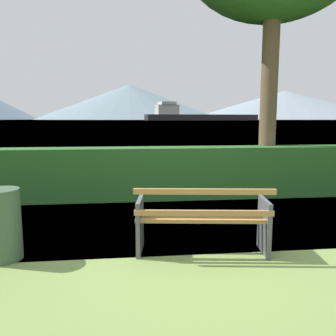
{
  "coord_description": "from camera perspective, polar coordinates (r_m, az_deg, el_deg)",
  "views": [
    {
      "loc": [
        -0.88,
        -4.09,
        1.66
      ],
      "look_at": [
        0.0,
        3.84,
        0.51
      ],
      "focal_mm": 36.82,
      "sensor_mm": 36.0,
      "label": 1
    }
  ],
  "objects": [
    {
      "name": "water_surface",
      "position": [
        313.98,
        -6.22,
        7.86
      ],
      "size": [
        620.0,
        620.0,
        0.0
      ],
      "primitive_type": "plane",
      "color": "#6B8EA3",
      "rests_on": "ground_plane"
    },
    {
      "name": "cargo_ship_large",
      "position": [
        297.85,
        4.29,
        8.69
      ],
      "size": [
        99.47,
        30.2,
        15.32
      ],
      "color": "#232328",
      "rests_on": "water_surface"
    },
    {
      "name": "trash_bin",
      "position": [
        4.55,
        -25.82,
        -8.43
      ],
      "size": [
        0.44,
        0.44,
        0.85
      ],
      "primitive_type": "cylinder",
      "color": "#385138",
      "rests_on": "ground_plane"
    },
    {
      "name": "distant_hills",
      "position": [
        563.6,
        -15.95,
        11.28
      ],
      "size": [
        906.77,
        342.73,
        88.29
      ],
      "color": "slate",
      "rests_on": "ground_plane"
    },
    {
      "name": "park_bench",
      "position": [
        4.31,
        5.69,
        -8.55
      ],
      "size": [
        1.69,
        0.77,
        0.87
      ],
      "color": "#A0703F",
      "rests_on": "ground_plane"
    },
    {
      "name": "ground_plane",
      "position": [
        4.5,
        5.55,
        -13.5
      ],
      "size": [
        1400.0,
        1400.0,
        0.0
      ],
      "primitive_type": "plane",
      "color": "olive"
    },
    {
      "name": "hedge_row",
      "position": [
        7.22,
        0.75,
        -0.78
      ],
      "size": [
        13.58,
        0.63,
        1.07
      ],
      "primitive_type": "cube",
      "color": "#285B23",
      "rests_on": "ground_plane"
    }
  ]
}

